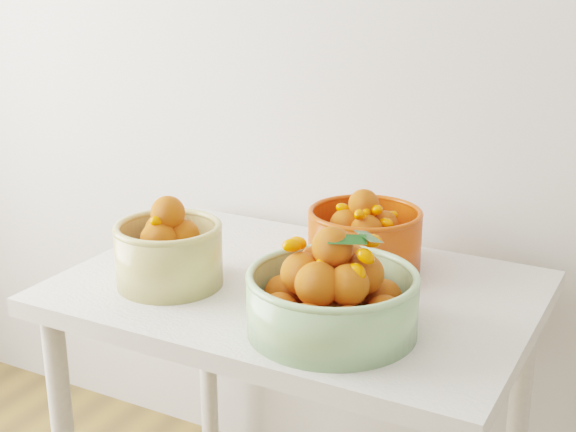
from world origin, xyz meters
name	(u,v)px	position (x,y,z in m)	size (l,w,h in m)	color
table	(297,325)	(-0.26, 1.60, 0.65)	(1.00, 0.70, 0.75)	silver
bowl_cream	(169,251)	(-0.51, 1.47, 0.83)	(0.25, 0.25, 0.20)	tan
bowl_green	(332,296)	(-0.10, 1.43, 0.82)	(0.40, 0.40, 0.21)	#8EBA80
bowl_orange	(364,238)	(-0.17, 1.76, 0.82)	(0.31, 0.31, 0.19)	red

